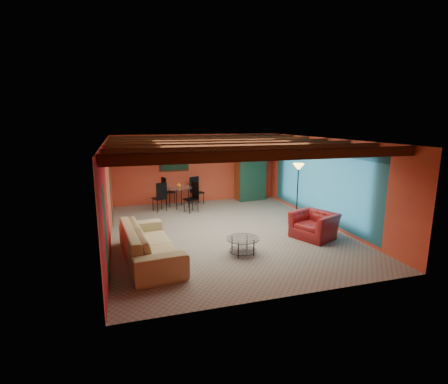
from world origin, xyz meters
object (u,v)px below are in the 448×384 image
object	(u,v)px
sofa	(150,243)
dining_table	(179,193)
floor_lamp	(297,191)
vase	(178,177)
armoire	(251,175)
coffee_table	(243,246)
potted_plant	(251,144)
armchair	(314,225)

from	to	relation	value
sofa	dining_table	xyz separation A→B (m)	(1.47, 4.69, 0.13)
floor_lamp	vase	bearing A→B (deg)	143.49
dining_table	vase	xyz separation A→B (m)	(-0.00, 0.00, 0.63)
armoire	floor_lamp	world-z (taller)	armoire
coffee_table	vase	xyz separation A→B (m)	(-0.75, 4.99, 0.96)
armoire	potted_plant	xyz separation A→B (m)	(0.00, 0.00, 1.27)
dining_table	vase	distance (m)	0.63
dining_table	potted_plant	xyz separation A→B (m)	(3.07, 0.51, 1.75)
dining_table	potted_plant	distance (m)	3.56
sofa	dining_table	distance (m)	4.92
coffee_table	potted_plant	xyz separation A→B (m)	(2.32, 5.50, 2.08)
armoire	floor_lamp	size ratio (longest dim) A/B	1.10
armchair	coffee_table	world-z (taller)	armchair
sofa	armchair	distance (m)	4.53
sofa	potted_plant	world-z (taller)	potted_plant
potted_plant	vase	world-z (taller)	potted_plant
sofa	floor_lamp	world-z (taller)	floor_lamp
armchair	potted_plant	distance (m)	5.31
sofa	vase	size ratio (longest dim) A/B	15.90
armchair	dining_table	bearing A→B (deg)	-170.40
sofa	vase	bearing A→B (deg)	-23.12
armchair	floor_lamp	distance (m)	1.97
sofa	coffee_table	bearing A→B (deg)	-103.37
vase	potted_plant	bearing A→B (deg)	9.48
dining_table	sofa	bearing A→B (deg)	-107.39
vase	dining_table	bearing A→B (deg)	0.00
coffee_table	armoire	distance (m)	6.02
coffee_table	dining_table	xyz separation A→B (m)	(-0.75, 4.99, 0.33)
sofa	floor_lamp	size ratio (longest dim) A/B	1.52
dining_table	potted_plant	bearing A→B (deg)	9.48
armoire	sofa	bearing A→B (deg)	-138.81
armchair	floor_lamp	world-z (taller)	floor_lamp
dining_table	floor_lamp	world-z (taller)	floor_lamp
potted_plant	vase	bearing A→B (deg)	-170.52
armchair	floor_lamp	size ratio (longest dim) A/B	0.60
armoire	vase	distance (m)	3.11
sofa	coffee_table	size ratio (longest dim) A/B	3.50
sofa	armoire	bearing A→B (deg)	-46.80
floor_lamp	coffee_table	bearing A→B (deg)	-139.28
armchair	vase	distance (m)	5.45
coffee_table	dining_table	distance (m)	5.05
dining_table	armoire	size ratio (longest dim) A/B	1.02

